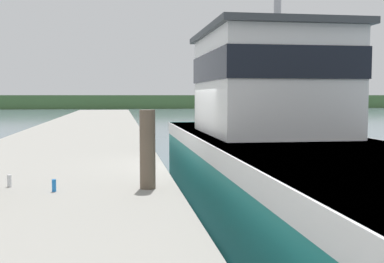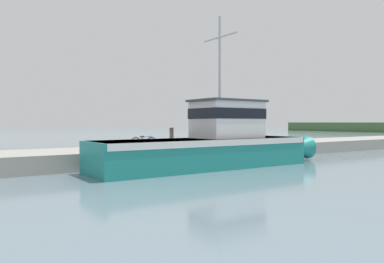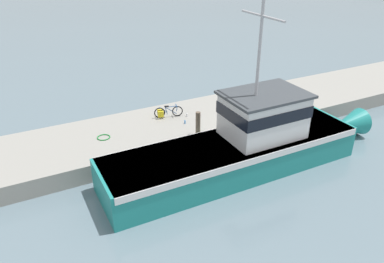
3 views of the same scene
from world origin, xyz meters
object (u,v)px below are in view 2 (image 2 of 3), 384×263
at_px(fishing_boat_main, 215,143).
at_px(water_bottle_by_bike, 159,146).
at_px(bicycle_touring, 141,142).
at_px(mooring_post, 172,138).
at_px(water_bottle_on_curb, 160,145).

xyz_separation_m(fishing_boat_main, water_bottle_by_bike, (-4.02, -1.24, -0.32)).
bearing_deg(bicycle_touring, water_bottle_by_bike, 40.41).
distance_m(bicycle_touring, mooring_post, 2.75).
bearing_deg(water_bottle_on_curb, fishing_boat_main, 8.72).
height_order(mooring_post, water_bottle_by_bike, mooring_post).
distance_m(bicycle_touring, water_bottle_by_bike, 1.39).
bearing_deg(mooring_post, fishing_boat_main, 24.81).
relative_size(water_bottle_by_bike, water_bottle_on_curb, 0.97).
bearing_deg(water_bottle_on_curb, water_bottle_by_bike, -33.46).
bearing_deg(mooring_post, water_bottle_on_curb, 168.02).
relative_size(bicycle_touring, water_bottle_on_curb, 8.23).
relative_size(bicycle_touring, mooring_post, 1.28).
distance_m(bicycle_touring, water_bottle_on_curb, 1.21).
distance_m(fishing_boat_main, water_bottle_by_bike, 4.22).
height_order(bicycle_touring, water_bottle_by_bike, bicycle_touring).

